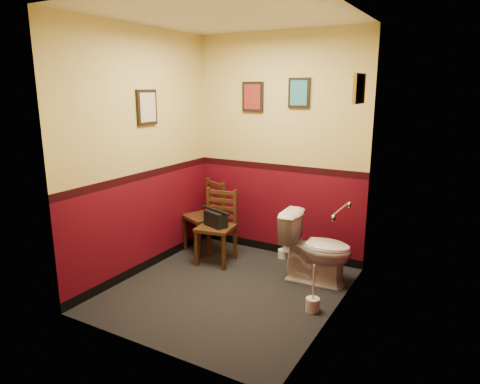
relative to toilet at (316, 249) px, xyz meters
The scene contains 17 objects.
floor 1.04m from the toilet, 138.13° to the right, with size 2.20×2.40×0.00m, color black.
ceiling 2.52m from the toilet, 138.13° to the right, with size 2.20×2.40×0.00m, color silver.
wall_back 1.33m from the toilet, 142.39° to the left, with size 2.20×2.70×0.00m, color #520715.
wall_front 2.21m from the toilet, 111.31° to the right, with size 2.20×2.70×0.00m, color #520715.
wall_left 2.16m from the toilet, 160.48° to the right, with size 2.40×2.70×0.00m, color #520715.
wall_right 1.23m from the toilet, 59.51° to the right, with size 2.40×2.70×0.00m, color #520715.
grab_bar 0.78m from the toilet, 48.53° to the right, with size 0.05×0.56×0.06m.
framed_print_back_a 1.98m from the toilet, 153.47° to the left, with size 0.28×0.04×0.36m.
framed_print_back_b 1.77m from the toilet, 131.34° to the left, with size 0.26×0.04×0.34m.
framed_print_left 2.39m from the toilet, 163.14° to the right, with size 0.04×0.30×0.38m.
framed_print_right 1.71m from the toilet, ahead, with size 0.04×0.34×0.28m.
toilet is the anchor object (origin of this frame).
toilet_brush 0.73m from the toilet, 72.16° to the right, with size 0.13×0.13×0.47m.
chair_left 1.57m from the toilet, behind, with size 0.56×0.56×0.91m.
chair_right 1.23m from the toilet, behind, with size 0.47×0.47×0.88m.
handbag 1.24m from the toilet, behind, with size 0.32×0.23×0.21m.
tp_stack 0.69m from the toilet, 140.70° to the left, with size 0.25×0.15×0.43m.
Camera 1 is at (2.14, -3.51, 2.06)m, focal length 32.00 mm.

